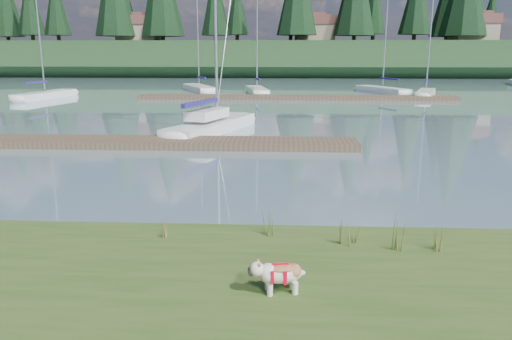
{
  "coord_description": "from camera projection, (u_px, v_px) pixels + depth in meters",
  "views": [
    {
      "loc": [
        0.81,
        -11.52,
        3.97
      ],
      "look_at": [
        0.25,
        -0.5,
        1.31
      ],
      "focal_mm": 35.0,
      "sensor_mm": 36.0,
      "label": 1
    }
  ],
  "objects": [
    {
      "name": "house_0",
      "position": [
        139.0,
        28.0,
        79.47
      ],
      "size": [
        6.3,
        5.3,
        4.65
      ],
      "color": "gray",
      "rests_on": "ridge"
    },
    {
      "name": "weed_4",
      "position": [
        354.0,
        234.0,
        9.62
      ],
      "size": [
        0.17,
        0.14,
        0.38
      ],
      "color": "#475B23",
      "rests_on": "bank"
    },
    {
      "name": "bulldog",
      "position": [
        280.0,
        273.0,
        7.59
      ],
      "size": [
        0.87,
        0.44,
        0.51
      ],
      "rotation": [
        0.0,
        0.0,
        3.32
      ],
      "color": "silver",
      "rests_on": "bank"
    },
    {
      "name": "weed_2",
      "position": [
        400.0,
        236.0,
        9.17
      ],
      "size": [
        0.17,
        0.14,
        0.71
      ],
      "color": "#475B23",
      "rests_on": "bank"
    },
    {
      "name": "weed_3",
      "position": [
        167.0,
        227.0,
        9.88
      ],
      "size": [
        0.17,
        0.14,
        0.47
      ],
      "color": "#475B23",
      "rests_on": "bank"
    },
    {
      "name": "sailboat_bg_3",
      "position": [
        378.0,
        89.0,
        47.24
      ],
      "size": [
        4.57,
        7.35,
        11.02
      ],
      "rotation": [
        0.0,
        0.0,
        2.02
      ],
      "color": "white",
      "rests_on": "ground"
    },
    {
      "name": "weed_1",
      "position": [
        345.0,
        233.0,
        9.47
      ],
      "size": [
        0.17,
        0.14,
        0.57
      ],
      "color": "#475B23",
      "rests_on": "bank"
    },
    {
      "name": "ground",
      "position": [
        272.0,
        99.0,
        41.28
      ],
      "size": [
        200.0,
        200.0,
        0.0
      ],
      "primitive_type": "plane",
      "color": "#7C9AA7",
      "rests_on": "ground"
    },
    {
      "name": "sailboat_bg_0",
      "position": [
        50.0,
        94.0,
        42.23
      ],
      "size": [
        3.07,
        7.67,
        10.97
      ],
      "rotation": [
        0.0,
        0.0,
        1.35
      ],
      "color": "white",
      "rests_on": "ground"
    },
    {
      "name": "conifer_5",
      "position": [
        374.0,
        4.0,
        76.83
      ],
      "size": [
        3.96,
        3.96,
        10.35
      ],
      "color": "#382619",
      "rests_on": "ridge"
    },
    {
      "name": "weed_5",
      "position": [
        438.0,
        239.0,
        9.18
      ],
      "size": [
        0.17,
        0.14,
        0.53
      ],
      "color": "#475B23",
      "rests_on": "bank"
    },
    {
      "name": "sailboat_bg_2",
      "position": [
        256.0,
        90.0,
        46.61
      ],
      "size": [
        2.69,
        7.37,
        10.94
      ],
      "rotation": [
        0.0,
        0.0,
        1.75
      ],
      "color": "white",
      "rests_on": "ground"
    },
    {
      "name": "dock_far",
      "position": [
        296.0,
        97.0,
        41.15
      ],
      "size": [
        26.0,
        2.2,
        0.3
      ],
      "primitive_type": "cube",
      "color": "#4C3D2C",
      "rests_on": "ground"
    },
    {
      "name": "conifer_1",
      "position": [
        29.0,
        3.0,
        80.39
      ],
      "size": [
        4.4,
        4.4,
        11.3
      ],
      "color": "#382619",
      "rests_on": "ridge"
    },
    {
      "name": "house_2",
      "position": [
        474.0,
        27.0,
        75.95
      ],
      "size": [
        6.3,
        5.3,
        4.65
      ],
      "color": "gray",
      "rests_on": "ridge"
    },
    {
      "name": "mud_lip",
      "position": [
        242.0,
        238.0,
        10.59
      ],
      "size": [
        60.0,
        0.5,
        0.14
      ],
      "primitive_type": "cube",
      "color": "#33281C",
      "rests_on": "ground"
    },
    {
      "name": "sailboat_main",
      "position": [
        217.0,
        122.0,
        25.12
      ],
      "size": [
        4.22,
        8.17,
        11.74
      ],
      "rotation": [
        0.0,
        0.0,
        1.23
      ],
      "color": "white",
      "rests_on": "ground"
    },
    {
      "name": "house_1",
      "position": [
        315.0,
        28.0,
        79.07
      ],
      "size": [
        6.3,
        5.3,
        4.65
      ],
      "color": "gray",
      "rests_on": "ridge"
    },
    {
      "name": "conifer_3",
      "position": [
        215.0,
        0.0,
        79.79
      ],
      "size": [
        4.84,
        4.84,
        12.25
      ],
      "color": "#382619",
      "rests_on": "ridge"
    },
    {
      "name": "dock_near",
      "position": [
        167.0,
        143.0,
        21.05
      ],
      "size": [
        16.0,
        2.0,
        0.3
      ],
      "primitive_type": "cube",
      "color": "#4C3D2C",
      "rests_on": "ground"
    },
    {
      "name": "ridge",
      "position": [
        277.0,
        59.0,
        82.44
      ],
      "size": [
        200.0,
        20.0,
        5.0
      ],
      "primitive_type": "cube",
      "color": "#1A3319",
      "rests_on": "ground"
    },
    {
      "name": "sailboat_bg_4",
      "position": [
        426.0,
        92.0,
        43.63
      ],
      "size": [
        3.27,
        6.32,
        9.44
      ],
      "rotation": [
        0.0,
        0.0,
        1.23
      ],
      "color": "white",
      "rests_on": "ground"
    },
    {
      "name": "sailboat_bg_1",
      "position": [
        197.0,
        87.0,
        49.41
      ],
      "size": [
        4.73,
        8.03,
        12.04
      ],
      "rotation": [
        0.0,
        0.0,
        1.99
      ],
      "color": "white",
      "rests_on": "ground"
    },
    {
      "name": "weed_0",
      "position": [
        269.0,
        222.0,
        9.94
      ],
      "size": [
        0.17,
        0.14,
        0.68
      ],
      "color": "#475B23",
      "rests_on": "bank"
    }
  ]
}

